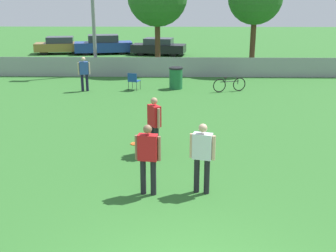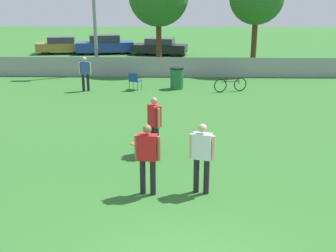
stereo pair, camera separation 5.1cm
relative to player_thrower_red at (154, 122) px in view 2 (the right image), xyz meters
name	(u,v)px [view 2 (the right image)]	position (x,y,z in m)	size (l,w,h in m)	color
fence_backline	(180,67)	(0.76, 12.20, -0.41)	(22.42, 0.07, 1.21)	gray
player_thrower_red	(154,122)	(0.00, 0.00, 0.00)	(0.41, 0.51, 1.66)	black
player_receiver_white	(202,154)	(1.21, -2.50, 0.00)	(0.57, 0.33, 1.66)	black
player_defender_red	(148,155)	(-0.01, -2.60, 0.00)	(0.58, 0.28, 1.66)	black
spectator_in_blue	(85,72)	(-3.77, 8.36, -0.02)	(0.55, 0.31, 1.63)	#191933
frisbee_disc	(135,144)	(-0.65, 0.80, -0.95)	(0.27, 0.27, 0.03)	#E5591E
folding_chair_sideline	(134,80)	(-1.46, 8.62, -0.46)	(0.61, 0.61, 0.84)	#333338
bicycle_sideline	(230,85)	(3.14, 8.40, -0.63)	(1.61, 0.61, 0.69)	black
trash_bin	(177,78)	(0.58, 9.00, -0.43)	(0.67, 0.67, 1.05)	#1E6638
parked_car_tan	(62,45)	(-8.62, 22.22, -0.30)	(4.16, 2.36, 1.33)	black
parked_car_blue	(105,45)	(-5.20, 22.23, -0.26)	(4.72, 2.58, 1.48)	black
parked_car_dark	(160,47)	(-0.80, 21.58, -0.32)	(4.31, 2.31, 1.29)	black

